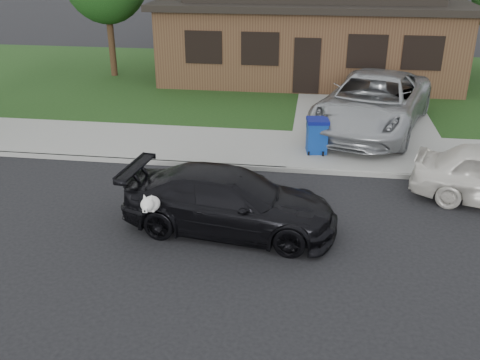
# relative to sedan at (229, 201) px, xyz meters

# --- Properties ---
(ground) EXTENTS (120.00, 120.00, 0.00)m
(ground) POSITION_rel_sedan_xyz_m (-2.76, -0.25, -0.65)
(ground) COLOR black
(ground) RESTS_ON ground
(sidewalk) EXTENTS (60.00, 3.00, 0.12)m
(sidewalk) POSITION_rel_sedan_xyz_m (-2.76, 4.75, -0.59)
(sidewalk) COLOR gray
(sidewalk) RESTS_ON ground
(curb) EXTENTS (60.00, 0.12, 0.12)m
(curb) POSITION_rel_sedan_xyz_m (-2.76, 3.25, -0.59)
(curb) COLOR gray
(curb) RESTS_ON ground
(lawn) EXTENTS (60.00, 13.00, 0.13)m
(lawn) POSITION_rel_sedan_xyz_m (-2.76, 12.75, -0.59)
(lawn) COLOR #193814
(lawn) RESTS_ON ground
(driveway) EXTENTS (4.50, 13.00, 0.14)m
(driveway) POSITION_rel_sedan_xyz_m (3.24, 9.75, -0.58)
(driveway) COLOR gray
(driveway) RESTS_ON ground
(sedan) EXTENTS (4.64, 2.38, 1.30)m
(sedan) POSITION_rel_sedan_xyz_m (0.00, 0.00, 0.00)
(sedan) COLOR black
(sedan) RESTS_ON ground
(minivan) EXTENTS (4.52, 6.70, 1.71)m
(minivan) POSITION_rel_sedan_xyz_m (3.43, 6.80, 0.34)
(minivan) COLOR #A5A8AC
(minivan) RESTS_ON driveway
(recycling_bin) EXTENTS (0.67, 0.68, 0.99)m
(recycling_bin) POSITION_rel_sedan_xyz_m (1.75, 4.47, -0.03)
(recycling_bin) COLOR navy
(recycling_bin) RESTS_ON sidewalk
(house) EXTENTS (12.60, 8.60, 4.65)m
(house) POSITION_rel_sedan_xyz_m (1.24, 14.74, 1.48)
(house) COLOR #422B1C
(house) RESTS_ON ground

